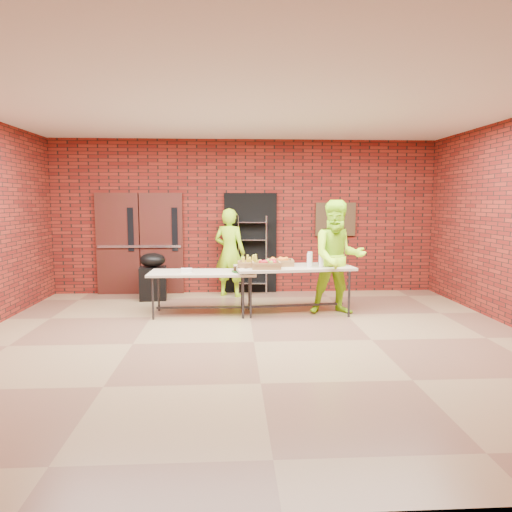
{
  "coord_description": "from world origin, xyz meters",
  "views": [
    {
      "loc": [
        -0.3,
        -6.09,
        1.94
      ],
      "look_at": [
        0.1,
        1.4,
        1.03
      ],
      "focal_mm": 32.0,
      "sensor_mm": 36.0,
      "label": 1
    }
  ],
  "objects_px": {
    "table_left": "(203,275)",
    "covered_grill": "(153,276)",
    "wire_rack": "(252,255)",
    "volunteer_woman": "(230,253)",
    "volunteer_man": "(338,257)",
    "coffee_dispenser": "(331,250)",
    "table_right": "(294,270)"
  },
  "relations": [
    {
      "from": "table_left",
      "to": "covered_grill",
      "type": "distance_m",
      "value": 1.65
    },
    {
      "from": "wire_rack",
      "to": "table_left",
      "type": "relative_size",
      "value": 0.9
    },
    {
      "from": "volunteer_woman",
      "to": "table_left",
      "type": "bearing_deg",
      "value": 96.53
    },
    {
      "from": "table_left",
      "to": "volunteer_man",
      "type": "height_order",
      "value": "volunteer_man"
    },
    {
      "from": "table_left",
      "to": "coffee_dispenser",
      "type": "bearing_deg",
      "value": 6.06
    },
    {
      "from": "table_left",
      "to": "table_right",
      "type": "bearing_deg",
      "value": 1.78
    },
    {
      "from": "table_right",
      "to": "coffee_dispenser",
      "type": "bearing_deg",
      "value": 7.74
    },
    {
      "from": "wire_rack",
      "to": "volunteer_man",
      "type": "bearing_deg",
      "value": -46.7
    },
    {
      "from": "wire_rack",
      "to": "volunteer_man",
      "type": "distance_m",
      "value": 2.27
    },
    {
      "from": "wire_rack",
      "to": "volunteer_man",
      "type": "xyz_separation_m",
      "value": [
        1.38,
        -1.79,
        0.16
      ]
    },
    {
      "from": "coffee_dispenser",
      "to": "volunteer_man",
      "type": "relative_size",
      "value": 0.27
    },
    {
      "from": "table_left",
      "to": "volunteer_man",
      "type": "distance_m",
      "value": 2.32
    },
    {
      "from": "wire_rack",
      "to": "table_left",
      "type": "height_order",
      "value": "wire_rack"
    },
    {
      "from": "covered_grill",
      "to": "volunteer_man",
      "type": "bearing_deg",
      "value": -27.37
    },
    {
      "from": "table_right",
      "to": "volunteer_man",
      "type": "distance_m",
      "value": 0.78
    },
    {
      "from": "coffee_dispenser",
      "to": "covered_grill",
      "type": "distance_m",
      "value": 3.52
    },
    {
      "from": "volunteer_man",
      "to": "table_left",
      "type": "bearing_deg",
      "value": 178.51
    },
    {
      "from": "covered_grill",
      "to": "volunteer_woman",
      "type": "xyz_separation_m",
      "value": [
        1.51,
        0.26,
        0.43
      ]
    },
    {
      "from": "coffee_dispenser",
      "to": "volunteer_woman",
      "type": "height_order",
      "value": "volunteer_woman"
    },
    {
      "from": "table_right",
      "to": "volunteer_woman",
      "type": "relative_size",
      "value": 1.16
    },
    {
      "from": "wire_rack",
      "to": "volunteer_woman",
      "type": "height_order",
      "value": "volunteer_woman"
    },
    {
      "from": "table_right",
      "to": "coffee_dispenser",
      "type": "relative_size",
      "value": 3.97
    },
    {
      "from": "covered_grill",
      "to": "volunteer_man",
      "type": "distance_m",
      "value": 3.64
    },
    {
      "from": "wire_rack",
      "to": "covered_grill",
      "type": "bearing_deg",
      "value": -160.58
    },
    {
      "from": "volunteer_man",
      "to": "wire_rack",
      "type": "bearing_deg",
      "value": 127.59
    },
    {
      "from": "volunteer_man",
      "to": "covered_grill",
      "type": "bearing_deg",
      "value": 158.73
    },
    {
      "from": "table_right",
      "to": "table_left",
      "type": "bearing_deg",
      "value": 174.02
    },
    {
      "from": "table_left",
      "to": "table_right",
      "type": "relative_size",
      "value": 0.88
    },
    {
      "from": "table_left",
      "to": "volunteer_woman",
      "type": "height_order",
      "value": "volunteer_woman"
    },
    {
      "from": "table_right",
      "to": "volunteer_woman",
      "type": "xyz_separation_m",
      "value": [
        -1.11,
        1.49,
        0.14
      ]
    },
    {
      "from": "table_left",
      "to": "volunteer_woman",
      "type": "xyz_separation_m",
      "value": [
        0.45,
        1.51,
        0.22
      ]
    },
    {
      "from": "table_right",
      "to": "covered_grill",
      "type": "distance_m",
      "value": 2.9
    }
  ]
}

